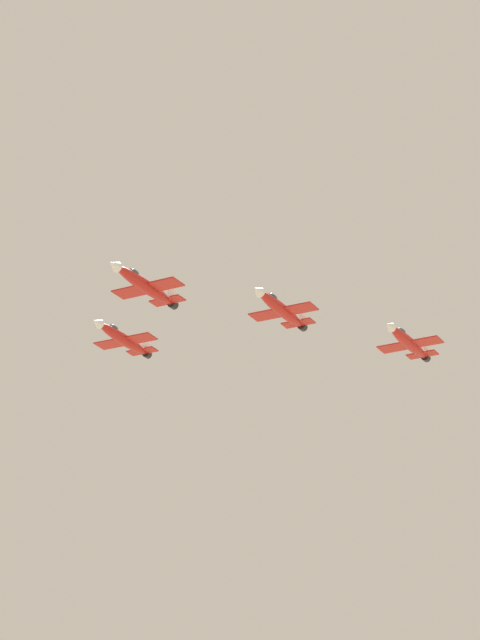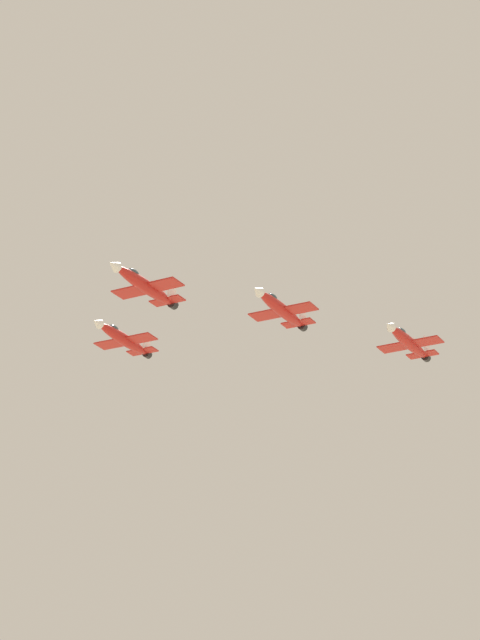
% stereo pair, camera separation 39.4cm
% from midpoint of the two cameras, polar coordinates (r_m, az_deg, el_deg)
% --- Properties ---
extents(jet_lead, '(12.67, 14.33, 3.56)m').
position_cam_midpoint_polar(jet_lead, '(191.50, -4.02, 1.45)').
color(jet_lead, red).
extents(jet_left_wingman, '(12.58, 13.79, 3.47)m').
position_cam_midpoint_polar(jet_left_wingman, '(198.16, 1.66, 0.46)').
color(jet_left_wingman, red).
extents(jet_right_wingman, '(12.38, 13.45, 3.40)m').
position_cam_midpoint_polar(jet_right_wingman, '(210.41, -4.92, -0.77)').
color(jet_right_wingman, red).
extents(jet_left_outer, '(12.06, 13.55, 3.38)m').
position_cam_midpoint_polar(jet_left_outer, '(206.04, 6.94, -0.92)').
color(jet_left_outer, red).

